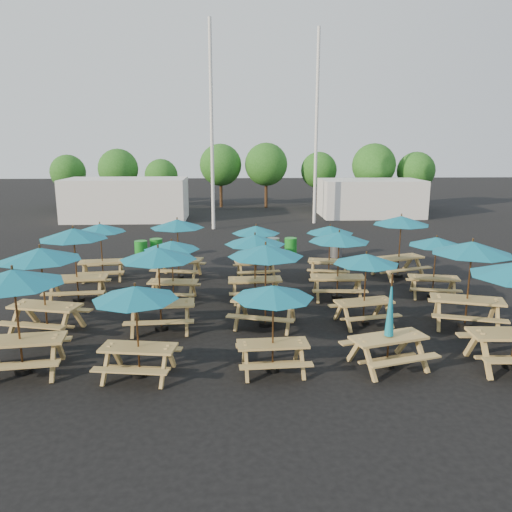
{
  "coord_description": "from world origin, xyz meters",
  "views": [
    {
      "loc": [
        -0.84,
        -16.13,
        5.09
      ],
      "look_at": [
        0.0,
        1.5,
        1.1
      ],
      "focal_mm": 35.0,
      "sensor_mm": 36.0,
      "label": 1
    }
  ],
  "objects_px": {
    "picnic_unit_17": "(472,253)",
    "waste_bin_1": "(156,249)",
    "picnic_unit_3": "(100,231)",
    "picnic_unit_7": "(177,227)",
    "picnic_unit_18": "(436,245)",
    "waste_bin_4": "(336,247)",
    "picnic_unit_9": "(266,256)",
    "picnic_unit_15": "(330,233)",
    "picnic_unit_6": "(172,249)",
    "picnic_unit_10": "(255,243)",
    "picnic_unit_19": "(401,224)",
    "picnic_unit_5": "(158,258)",
    "picnic_unit_4": "(136,298)",
    "waste_bin_2": "(273,248)",
    "picnic_unit_12": "(389,329)",
    "picnic_unit_1": "(41,259)",
    "waste_bin_3": "(291,248)",
    "picnic_unit_14": "(339,241)",
    "picnic_unit_8": "(273,297)",
    "waste_bin_0": "(141,251)",
    "picnic_unit_2": "(74,238)",
    "picnic_unit_13": "(366,263)",
    "picnic_unit_0": "(14,283)",
    "picnic_unit_11": "(256,233)"
  },
  "relations": [
    {
      "from": "picnic_unit_18",
      "to": "waste_bin_4",
      "type": "height_order",
      "value": "picnic_unit_18"
    },
    {
      "from": "picnic_unit_9",
      "to": "waste_bin_2",
      "type": "xyz_separation_m",
      "value": [
        0.93,
        8.75,
        -1.61
      ]
    },
    {
      "from": "picnic_unit_6",
      "to": "picnic_unit_18",
      "type": "bearing_deg",
      "value": 6.68
    },
    {
      "from": "picnic_unit_7",
      "to": "waste_bin_4",
      "type": "bearing_deg",
      "value": 36.59
    },
    {
      "from": "picnic_unit_2",
      "to": "picnic_unit_0",
      "type": "bearing_deg",
      "value": -91.68
    },
    {
      "from": "picnic_unit_19",
      "to": "waste_bin_0",
      "type": "relative_size",
      "value": 3.05
    },
    {
      "from": "picnic_unit_2",
      "to": "picnic_unit_9",
      "type": "relative_size",
      "value": 0.94
    },
    {
      "from": "waste_bin_1",
      "to": "waste_bin_4",
      "type": "height_order",
      "value": "same"
    },
    {
      "from": "picnic_unit_15",
      "to": "picnic_unit_0",
      "type": "bearing_deg",
      "value": -124.05
    },
    {
      "from": "waste_bin_1",
      "to": "waste_bin_3",
      "type": "bearing_deg",
      "value": -0.87
    },
    {
      "from": "picnic_unit_4",
      "to": "waste_bin_1",
      "type": "relative_size",
      "value": 2.37
    },
    {
      "from": "picnic_unit_17",
      "to": "waste_bin_4",
      "type": "bearing_deg",
      "value": 118.86
    },
    {
      "from": "waste_bin_4",
      "to": "picnic_unit_2",
      "type": "bearing_deg",
      "value": -148.14
    },
    {
      "from": "picnic_unit_19",
      "to": "waste_bin_1",
      "type": "relative_size",
      "value": 3.05
    },
    {
      "from": "picnic_unit_13",
      "to": "picnic_unit_19",
      "type": "relative_size",
      "value": 0.8
    },
    {
      "from": "picnic_unit_10",
      "to": "picnic_unit_19",
      "type": "distance_m",
      "value": 6.32
    },
    {
      "from": "waste_bin_2",
      "to": "picnic_unit_17",
      "type": "bearing_deg",
      "value": -62.43
    },
    {
      "from": "picnic_unit_4",
      "to": "waste_bin_2",
      "type": "distance_m",
      "value": 12.49
    },
    {
      "from": "waste_bin_1",
      "to": "picnic_unit_6",
      "type": "bearing_deg",
      "value": -76.91
    },
    {
      "from": "picnic_unit_17",
      "to": "waste_bin_1",
      "type": "xyz_separation_m",
      "value": [
        -10.03,
        9.14,
        -1.7
      ]
    },
    {
      "from": "picnic_unit_7",
      "to": "picnic_unit_17",
      "type": "height_order",
      "value": "picnic_unit_17"
    },
    {
      "from": "picnic_unit_8",
      "to": "waste_bin_1",
      "type": "distance_m",
      "value": 12.57
    },
    {
      "from": "picnic_unit_4",
      "to": "waste_bin_2",
      "type": "relative_size",
      "value": 2.37
    },
    {
      "from": "picnic_unit_13",
      "to": "waste_bin_4",
      "type": "bearing_deg",
      "value": 71.88
    },
    {
      "from": "picnic_unit_15",
      "to": "waste_bin_0",
      "type": "relative_size",
      "value": 2.42
    },
    {
      "from": "picnic_unit_3",
      "to": "picnic_unit_7",
      "type": "height_order",
      "value": "picnic_unit_7"
    },
    {
      "from": "picnic_unit_19",
      "to": "waste_bin_3",
      "type": "bearing_deg",
      "value": 117.01
    },
    {
      "from": "picnic_unit_1",
      "to": "waste_bin_3",
      "type": "relative_size",
      "value": 2.9
    },
    {
      "from": "picnic_unit_5",
      "to": "picnic_unit_7",
      "type": "relative_size",
      "value": 1.0
    },
    {
      "from": "picnic_unit_12",
      "to": "waste_bin_1",
      "type": "bearing_deg",
      "value": 104.48
    },
    {
      "from": "picnic_unit_9",
      "to": "picnic_unit_15",
      "type": "distance_m",
      "value": 5.92
    },
    {
      "from": "picnic_unit_11",
      "to": "picnic_unit_2",
      "type": "bearing_deg",
      "value": -163.97
    },
    {
      "from": "picnic_unit_14",
      "to": "waste_bin_4",
      "type": "xyz_separation_m",
      "value": [
        1.26,
        6.24,
        -1.52
      ]
    },
    {
      "from": "picnic_unit_6",
      "to": "picnic_unit_14",
      "type": "distance_m",
      "value": 5.47
    },
    {
      "from": "picnic_unit_1",
      "to": "picnic_unit_8",
      "type": "bearing_deg",
      "value": -9.6
    },
    {
      "from": "picnic_unit_2",
      "to": "waste_bin_4",
      "type": "bearing_deg",
      "value": 26.62
    },
    {
      "from": "picnic_unit_3",
      "to": "picnic_unit_15",
      "type": "height_order",
      "value": "picnic_unit_3"
    },
    {
      "from": "picnic_unit_0",
      "to": "waste_bin_4",
      "type": "relative_size",
      "value": 2.73
    },
    {
      "from": "picnic_unit_9",
      "to": "waste_bin_2",
      "type": "height_order",
      "value": "picnic_unit_9"
    },
    {
      "from": "picnic_unit_14",
      "to": "picnic_unit_17",
      "type": "xyz_separation_m",
      "value": [
        3.09,
        -2.82,
        0.18
      ]
    },
    {
      "from": "picnic_unit_2",
      "to": "picnic_unit_10",
      "type": "bearing_deg",
      "value": -7.31
    },
    {
      "from": "picnic_unit_10",
      "to": "picnic_unit_15",
      "type": "bearing_deg",
      "value": 41.24
    },
    {
      "from": "picnic_unit_10",
      "to": "picnic_unit_17",
      "type": "xyz_separation_m",
      "value": [
        5.86,
        -2.71,
        0.22
      ]
    },
    {
      "from": "picnic_unit_5",
      "to": "picnic_unit_1",
      "type": "bearing_deg",
      "value": 178.64
    },
    {
      "from": "picnic_unit_9",
      "to": "picnic_unit_13",
      "type": "xyz_separation_m",
      "value": [
        2.83,
        0.01,
        -0.25
      ]
    },
    {
      "from": "picnic_unit_8",
      "to": "picnic_unit_17",
      "type": "distance_m",
      "value": 6.27
    },
    {
      "from": "picnic_unit_18",
      "to": "picnic_unit_19",
      "type": "distance_m",
      "value": 2.61
    },
    {
      "from": "picnic_unit_5",
      "to": "picnic_unit_9",
      "type": "distance_m",
      "value": 2.93
    },
    {
      "from": "picnic_unit_18",
      "to": "waste_bin_1",
      "type": "relative_size",
      "value": 2.44
    },
    {
      "from": "picnic_unit_12",
      "to": "picnic_unit_15",
      "type": "xyz_separation_m",
      "value": [
        0.16,
        8.01,
        0.84
      ]
    }
  ]
}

